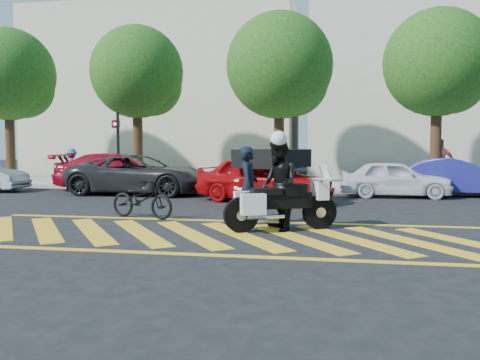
% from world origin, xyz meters
% --- Properties ---
extents(ground, '(90.00, 90.00, 0.00)m').
position_xyz_m(ground, '(0.00, 0.00, 0.00)').
color(ground, black).
rests_on(ground, ground).
extents(sidewalk, '(60.00, 5.00, 0.15)m').
position_xyz_m(sidewalk, '(0.00, 12.00, 0.07)').
color(sidewalk, '#9E998E').
rests_on(sidewalk, ground).
extents(crosswalk, '(12.33, 4.00, 0.01)m').
position_xyz_m(crosswalk, '(-0.04, 0.00, 0.00)').
color(crosswalk, gold).
rests_on(crosswalk, ground).
extents(building_left, '(16.00, 8.00, 10.00)m').
position_xyz_m(building_left, '(-8.00, 21.00, 5.00)').
color(building_left, beige).
rests_on(building_left, ground).
extents(building_right, '(16.00, 8.00, 11.00)m').
position_xyz_m(building_right, '(9.00, 21.00, 5.50)').
color(building_right, beige).
rests_on(building_right, ground).
extents(tree_far_left, '(4.40, 4.40, 7.41)m').
position_xyz_m(tree_far_left, '(-12.87, 12.06, 5.05)').
color(tree_far_left, black).
rests_on(tree_far_left, ground).
extents(tree_left, '(4.20, 4.20, 7.26)m').
position_xyz_m(tree_left, '(-6.37, 12.06, 4.99)').
color(tree_left, black).
rests_on(tree_left, ground).
extents(tree_center, '(4.60, 4.60, 7.56)m').
position_xyz_m(tree_center, '(0.13, 12.06, 5.10)').
color(tree_center, black).
rests_on(tree_center, ground).
extents(tree_right, '(4.40, 4.40, 7.41)m').
position_xyz_m(tree_right, '(6.63, 12.06, 5.05)').
color(tree_right, black).
rests_on(tree_right, ground).
extents(signal_pole, '(0.28, 0.43, 3.20)m').
position_xyz_m(signal_pole, '(-6.50, 9.74, 1.92)').
color(signal_pole, black).
rests_on(signal_pole, ground).
extents(officer_bike, '(0.47, 0.69, 1.83)m').
position_xyz_m(officer_bike, '(0.39, 1.43, 0.91)').
color(officer_bike, black).
rests_on(officer_bike, ground).
extents(bicycle, '(1.96, 1.16, 0.97)m').
position_xyz_m(bicycle, '(-2.44, 2.00, 0.49)').
color(bicycle, black).
rests_on(bicycle, ground).
extents(police_motorcycle, '(2.38, 1.41, 1.12)m').
position_xyz_m(police_motorcycle, '(1.19, 0.73, 0.61)').
color(police_motorcycle, black).
rests_on(police_motorcycle, ground).
extents(officer_moto, '(1.09, 1.20, 1.99)m').
position_xyz_m(officer_moto, '(1.16, 0.74, 1.00)').
color(officer_moto, black).
rests_on(officer_moto, ground).
extents(red_convertible, '(4.88, 3.34, 1.54)m').
position_xyz_m(red_convertible, '(0.13, 6.07, 0.77)').
color(red_convertible, '#9F070A').
rests_on(red_convertible, ground).
extents(parked_left, '(5.37, 2.56, 1.51)m').
position_xyz_m(parked_left, '(-6.20, 9.20, 0.76)').
color(parked_left, maroon).
rests_on(parked_left, ground).
extents(parked_mid_left, '(5.35, 2.57, 1.47)m').
position_xyz_m(parked_mid_left, '(-4.78, 7.80, 0.74)').
color(parked_mid_left, black).
rests_on(parked_mid_left, ground).
extents(parked_mid_right, '(3.85, 1.58, 1.31)m').
position_xyz_m(parked_mid_right, '(4.50, 8.44, 0.65)').
color(parked_mid_right, silver).
rests_on(parked_mid_right, ground).
extents(parked_right, '(4.28, 1.97, 1.36)m').
position_xyz_m(parked_right, '(6.70, 9.20, 0.68)').
color(parked_right, navy).
rests_on(parked_right, ground).
extents(pedestrian_left, '(1.07, 0.72, 1.54)m').
position_xyz_m(pedestrian_left, '(-8.84, 10.22, 0.92)').
color(pedestrian_left, '#375D98').
rests_on(pedestrian_left, sidewalk).
extents(pedestrian_right, '(1.24, 0.78, 1.96)m').
position_xyz_m(pedestrian_right, '(6.74, 12.11, 1.13)').
color(pedestrian_right, '#9F4B48').
rests_on(pedestrian_right, sidewalk).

